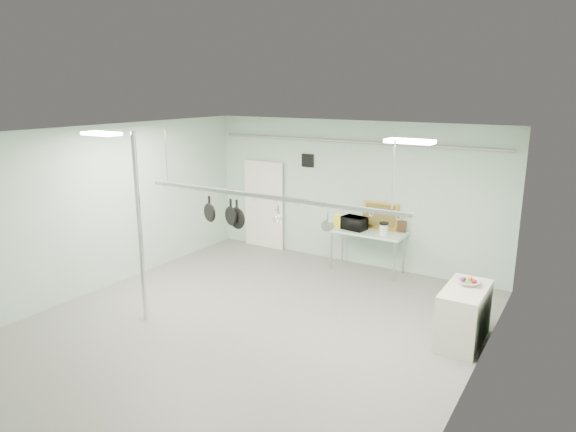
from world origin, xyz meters
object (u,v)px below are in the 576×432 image
Objects in this scene: microwave at (354,223)px; fruit_bowl at (469,282)px; pot_rack at (265,195)px; skillet_right at (237,214)px; side_cabinet at (464,315)px; coffee_canister at (384,230)px; skillet_mid at (231,212)px; prep_table at (368,234)px; skillet_left at (209,208)px; chrome_pole at (140,229)px.

microwave is 3.48m from fruit_bowl.
pot_rack is 9.68× the size of skillet_right.
microwave is at bearing 142.89° from side_cabinet.
microwave reaches higher than coffee_canister.
microwave is (0.10, 3.25, -1.18)m from pot_rack.
microwave is 3.42m from skillet_right.
pot_rack is at bearing 20.29° from skillet_mid.
coffee_canister reaches higher than fruit_bowl.
pot_rack is (-0.40, -3.30, 1.40)m from prep_table.
skillet_left is at bearing 78.75° from microwave.
coffee_canister reaches higher than side_cabinet.
chrome_pole reaches higher than skillet_mid.
pot_rack reaches higher than fruit_bowl.
chrome_pole is 1.53m from skillet_mid.
microwave is at bearing 173.83° from coffee_canister.
prep_table is 3.44× the size of skillet_mid.
chrome_pole reaches higher than fruit_bowl.
chrome_pole is 6.88× the size of skillet_mid.
coffee_canister is 3.83m from skillet_left.
pot_rack is 0.79m from skillet_mid.
coffee_canister is (2.70, 4.08, -0.58)m from chrome_pole.
skillet_mid is at bearing 180.00° from pot_rack.
chrome_pole is 14.03× the size of coffee_canister.
skillet_left is at bearing -115.19° from prep_table.
side_cabinet is 2.34× the size of microwave.
pot_rack reaches higher than skillet_mid.
pot_rack is 9.36× the size of microwave.
skillet_left reaches higher than side_cabinet.
coffee_canister is at bearing -16.76° from prep_table.
microwave is 3.58m from skillet_left.
pot_rack is 3.46m from fruit_bowl.
skillet_left is 0.94× the size of skillet_mid.
microwave is (-0.30, -0.05, 0.21)m from prep_table.
skillet_right is (-0.67, -3.25, 0.79)m from microwave.
skillet_right reaches higher than prep_table.
chrome_pole is 2.67× the size of side_cabinet.
fruit_bowl is at bearing -41.80° from coffee_canister.
chrome_pole is 0.67× the size of pot_rack.
microwave is 3.45m from skillet_mid.
skillet_left is 0.46m from skillet_mid.
skillet_left reaches higher than prep_table.
prep_table is at bearing 141.31° from fruit_bowl.
pot_rack is at bearing 25.35° from chrome_pole.
side_cabinet is at bearing 37.10° from skillet_mid.
skillet_right reaches higher than coffee_canister.
chrome_pole is 4.85m from prep_table.
skillet_right reaches higher than fruit_bowl.
skillet_left is (-1.25, -3.25, 0.82)m from microwave.
coffee_canister is at bearing 56.49° from chrome_pole.
skillet_mid reaches higher than side_cabinet.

